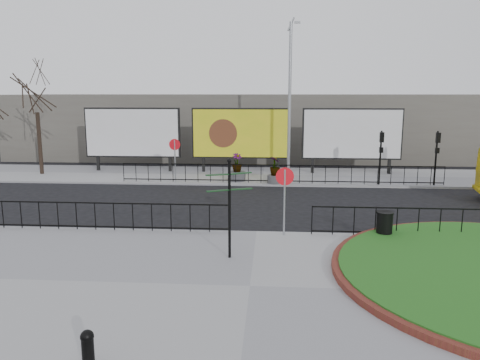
# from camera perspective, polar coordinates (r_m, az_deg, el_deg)

# --- Properties ---
(ground) EXTENTS (90.00, 90.00, 0.00)m
(ground) POSITION_cam_1_polar(r_m,az_deg,el_deg) (17.49, 2.03, -6.62)
(ground) COLOR black
(ground) RESTS_ON ground
(pavement_near) EXTENTS (30.00, 10.00, 0.12)m
(pavement_near) POSITION_cam_1_polar(r_m,az_deg,el_deg) (12.79, 1.21, -13.03)
(pavement_near) COLOR gray
(pavement_near) RESTS_ON ground
(pavement_far) EXTENTS (44.00, 6.00, 0.12)m
(pavement_far) POSITION_cam_1_polar(r_m,az_deg,el_deg) (29.16, 2.87, 0.51)
(pavement_far) COLOR gray
(pavement_far) RESTS_ON ground
(railing_near_left) EXTENTS (10.00, 0.10, 1.10)m
(railing_near_left) POSITION_cam_1_polar(r_m,az_deg,el_deg) (18.23, -17.25, -4.21)
(railing_near_left) COLOR black
(railing_near_left) RESTS_ON pavement_near
(railing_near_right) EXTENTS (9.00, 0.10, 1.10)m
(railing_near_right) POSITION_cam_1_polar(r_m,az_deg,el_deg) (18.02, 23.22, -4.78)
(railing_near_right) COLOR black
(railing_near_right) RESTS_ON pavement_near
(railing_far) EXTENTS (18.00, 0.10, 1.10)m
(railing_far) POSITION_cam_1_polar(r_m,az_deg,el_deg) (26.39, 4.93, 0.75)
(railing_far) COLOR black
(railing_far) RESTS_ON pavement_far
(speed_sign_far) EXTENTS (0.64, 0.07, 2.47)m
(speed_sign_far) POSITION_cam_1_polar(r_m,az_deg,el_deg) (26.89, -7.95, 3.56)
(speed_sign_far) COLOR gray
(speed_sign_far) RESTS_ON pavement_far
(speed_sign_near) EXTENTS (0.64, 0.07, 2.47)m
(speed_sign_near) POSITION_cam_1_polar(r_m,az_deg,el_deg) (16.63, 5.47, -0.76)
(speed_sign_near) COLOR gray
(speed_sign_near) RESTS_ON pavement_near
(billboard_left) EXTENTS (6.20, 0.31, 4.10)m
(billboard_left) POSITION_cam_1_polar(r_m,az_deg,el_deg) (31.13, -12.97, 5.61)
(billboard_left) COLOR black
(billboard_left) RESTS_ON pavement_far
(billboard_mid) EXTENTS (6.20, 0.31, 4.10)m
(billboard_mid) POSITION_cam_1_polar(r_m,az_deg,el_deg) (29.85, 0.06, 5.68)
(billboard_mid) COLOR black
(billboard_mid) RESTS_ON pavement_far
(billboard_right) EXTENTS (6.20, 0.31, 4.10)m
(billboard_right) POSITION_cam_1_polar(r_m,az_deg,el_deg) (30.19, 13.49, 5.44)
(billboard_right) COLOR black
(billboard_right) RESTS_ON pavement_far
(lamp_post) EXTENTS (0.74, 0.18, 9.23)m
(lamp_post) POSITION_cam_1_polar(r_m,az_deg,el_deg) (27.71, 6.08, 9.84)
(lamp_post) COLOR gray
(lamp_post) RESTS_ON pavement_far
(signal_pole_a) EXTENTS (0.22, 0.26, 3.00)m
(signal_pole_a) POSITION_cam_1_polar(r_m,az_deg,el_deg) (26.88, 16.80, 3.59)
(signal_pole_a) COLOR black
(signal_pole_a) RESTS_ON pavement_far
(signal_pole_b) EXTENTS (0.22, 0.26, 3.00)m
(signal_pole_b) POSITION_cam_1_polar(r_m,az_deg,el_deg) (27.70, 22.87, 3.41)
(signal_pole_b) COLOR black
(signal_pole_b) RESTS_ON pavement_far
(tree_left) EXTENTS (2.00, 2.00, 7.00)m
(tree_left) POSITION_cam_1_polar(r_m,az_deg,el_deg) (31.77, -23.43, 6.95)
(tree_left) COLOR #2D2119
(tree_left) RESTS_ON pavement_far
(building_backdrop) EXTENTS (40.00, 10.00, 5.00)m
(building_backdrop) POSITION_cam_1_polar(r_m,az_deg,el_deg) (38.79, 3.21, 6.67)
(building_backdrop) COLOR #5B574F
(building_backdrop) RESTS_ON ground
(fingerpost_sign) EXTENTS (1.41, 0.79, 3.12)m
(fingerpost_sign) POSITION_cam_1_polar(r_m,az_deg,el_deg) (14.27, -1.30, -2.30)
(fingerpost_sign) COLOR black
(fingerpost_sign) RESTS_ON pavement_near
(bollard) EXTENTS (0.25, 0.25, 0.78)m
(bollard) POSITION_cam_1_polar(r_m,az_deg,el_deg) (9.60, -18.07, -18.89)
(bollard) COLOR black
(bollard) RESTS_ON pavement_near
(litter_bin) EXTENTS (0.59, 0.59, 0.98)m
(litter_bin) POSITION_cam_1_polar(r_m,az_deg,el_deg) (17.19, 17.20, -5.29)
(litter_bin) COLOR black
(litter_bin) RESTS_ON pavement_near
(planter_a) EXTENTS (1.00, 1.00, 1.60)m
(planter_a) POSITION_cam_1_polar(r_m,az_deg,el_deg) (27.16, -0.37, 1.18)
(planter_a) COLOR #4C4C4F
(planter_a) RESTS_ON pavement_far
(planter_b) EXTENTS (0.85, 0.85, 1.52)m
(planter_b) POSITION_cam_1_polar(r_m,az_deg,el_deg) (26.47, 4.27, 0.99)
(planter_b) COLOR #4C4C4F
(planter_b) RESTS_ON pavement_far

